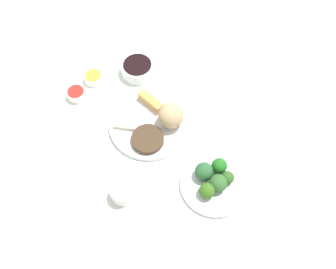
% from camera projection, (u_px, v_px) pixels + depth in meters
% --- Properties ---
extents(tabletop, '(2.20, 2.20, 0.02)m').
position_uv_depth(tabletop, '(151.00, 125.00, 1.15)').
color(tabletop, white).
rests_on(tabletop, ground).
extents(main_plate, '(0.26, 0.26, 0.02)m').
position_uv_depth(main_plate, '(149.00, 123.00, 1.13)').
color(main_plate, white).
rests_on(main_plate, tabletop).
extents(rice_scoop, '(0.08, 0.08, 0.08)m').
position_uv_depth(rice_scoop, '(171.00, 116.00, 1.09)').
color(rice_scoop, tan).
rests_on(rice_scoop, main_plate).
extents(spring_roll, '(0.07, 0.09, 0.03)m').
position_uv_depth(spring_roll, '(151.00, 102.00, 1.14)').
color(spring_roll, '#DA9B4D').
rests_on(spring_roll, main_plate).
extents(crab_rangoon_wonton, '(0.07, 0.08, 0.01)m').
position_uv_depth(crab_rangoon_wonton, '(128.00, 120.00, 1.12)').
color(crab_rangoon_wonton, beige).
rests_on(crab_rangoon_wonton, main_plate).
extents(stir_fry_heap, '(0.10, 0.10, 0.02)m').
position_uv_depth(stir_fry_heap, '(148.00, 139.00, 1.08)').
color(stir_fry_heap, '#432F1D').
rests_on(stir_fry_heap, main_plate).
extents(broccoli_plate, '(0.20, 0.20, 0.01)m').
position_uv_depth(broccoli_plate, '(215.00, 184.00, 1.03)').
color(broccoli_plate, white).
rests_on(broccoli_plate, tabletop).
extents(broccoli_floret_0, '(0.05, 0.05, 0.05)m').
position_uv_depth(broccoli_floret_0, '(218.00, 183.00, 0.99)').
color(broccoli_floret_0, '#35672D').
rests_on(broccoli_floret_0, broccoli_plate).
extents(broccoli_floret_1, '(0.04, 0.04, 0.04)m').
position_uv_depth(broccoli_floret_1, '(227.00, 178.00, 1.01)').
color(broccoli_floret_1, '#335E25').
rests_on(broccoli_floret_1, broccoli_plate).
extents(broccoli_floret_2, '(0.04, 0.04, 0.04)m').
position_uv_depth(broccoli_floret_2, '(219.00, 166.00, 1.02)').
color(broccoli_floret_2, '#237021').
rests_on(broccoli_floret_2, broccoli_plate).
extents(broccoli_floret_3, '(0.05, 0.05, 0.05)m').
position_uv_depth(broccoli_floret_3, '(204.00, 171.00, 1.01)').
color(broccoli_floret_3, '#2D6234').
rests_on(broccoli_floret_3, broccoli_plate).
extents(broccoli_floret_4, '(0.04, 0.04, 0.04)m').
position_uv_depth(broccoli_floret_4, '(207.00, 191.00, 0.99)').
color(broccoli_floret_4, '#39691F').
rests_on(broccoli_floret_4, broccoli_plate).
extents(soy_sauce_bowl, '(0.12, 0.12, 0.04)m').
position_uv_depth(soy_sauce_bowl, '(138.00, 69.00, 1.23)').
color(soy_sauce_bowl, white).
rests_on(soy_sauce_bowl, tabletop).
extents(soy_sauce_bowl_liquid, '(0.09, 0.09, 0.00)m').
position_uv_depth(soy_sauce_bowl_liquid, '(137.00, 65.00, 1.21)').
color(soy_sauce_bowl_liquid, black).
rests_on(soy_sauce_bowl_liquid, soy_sauce_bowl).
extents(sauce_ramekin_sweet_and_sour, '(0.06, 0.06, 0.03)m').
position_uv_depth(sauce_ramekin_sweet_and_sour, '(77.00, 94.00, 1.18)').
color(sauce_ramekin_sweet_and_sour, white).
rests_on(sauce_ramekin_sweet_and_sour, tabletop).
extents(sauce_ramekin_sweet_and_sour_liquid, '(0.05, 0.05, 0.00)m').
position_uv_depth(sauce_ramekin_sweet_and_sour_liquid, '(76.00, 91.00, 1.17)').
color(sauce_ramekin_sweet_and_sour_liquid, red).
rests_on(sauce_ramekin_sweet_and_sour_liquid, sauce_ramekin_sweet_and_sour).
extents(sauce_ramekin_hot_mustard, '(0.06, 0.06, 0.03)m').
position_uv_depth(sauce_ramekin_hot_mustard, '(94.00, 78.00, 1.21)').
color(sauce_ramekin_hot_mustard, white).
rests_on(sauce_ramekin_hot_mustard, tabletop).
extents(sauce_ramekin_hot_mustard_liquid, '(0.05, 0.05, 0.00)m').
position_uv_depth(sauce_ramekin_hot_mustard_liquid, '(93.00, 75.00, 1.20)').
color(sauce_ramekin_hot_mustard_liquid, gold).
rests_on(sauce_ramekin_hot_mustard_liquid, sauce_ramekin_hot_mustard).
extents(teacup, '(0.06, 0.06, 0.05)m').
position_uv_depth(teacup, '(122.00, 193.00, 1.00)').
color(teacup, white).
rests_on(teacup, tabletop).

